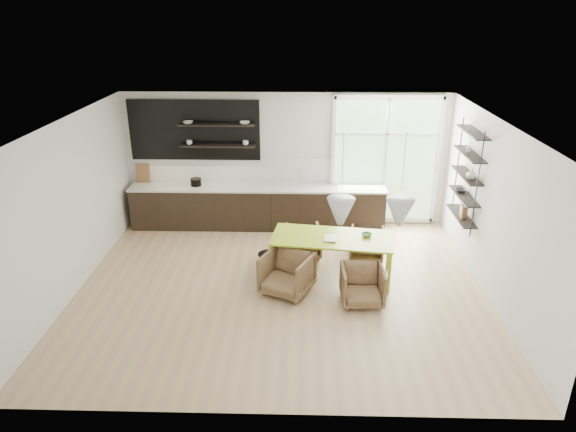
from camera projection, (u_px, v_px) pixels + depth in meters
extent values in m
cube|color=tan|center=(281.00, 288.00, 8.97)|extent=(7.00, 6.00, 0.01)
cube|color=silver|center=(286.00, 160.00, 11.19)|extent=(7.00, 0.02, 2.90)
cube|color=silver|center=(70.00, 209.00, 8.50)|extent=(0.02, 6.00, 2.90)
cube|color=silver|center=(495.00, 213.00, 8.33)|extent=(0.02, 6.00, 2.90)
cube|color=white|center=(280.00, 123.00, 7.86)|extent=(7.00, 6.00, 0.01)
cube|color=#B2D1A5|center=(385.00, 161.00, 11.11)|extent=(2.20, 0.02, 2.70)
cube|color=silver|center=(385.00, 161.00, 11.08)|extent=(2.30, 0.08, 2.80)
cone|color=silver|center=(341.00, 211.00, 7.85)|extent=(0.44, 0.44, 0.42)
cone|color=silver|center=(400.00, 212.00, 7.83)|extent=(0.44, 0.44, 0.42)
cylinder|color=black|center=(343.00, 161.00, 7.55)|extent=(0.01, 0.01, 0.89)
cylinder|color=black|center=(404.00, 161.00, 7.52)|extent=(0.01, 0.01, 0.89)
cube|color=black|center=(258.00, 208.00, 11.27)|extent=(5.50, 0.65, 0.90)
cube|color=silver|center=(258.00, 187.00, 11.09)|extent=(5.54, 0.69, 0.04)
cube|color=silver|center=(259.00, 171.00, 11.28)|extent=(5.50, 0.02, 0.55)
cube|color=black|center=(195.00, 130.00, 10.95)|extent=(2.80, 0.06, 1.30)
cube|color=black|center=(216.00, 125.00, 10.75)|extent=(1.60, 0.28, 0.03)
cube|color=black|center=(218.00, 146.00, 10.92)|extent=(1.60, 0.28, 0.03)
cube|color=olive|center=(143.00, 173.00, 11.29)|extent=(0.30, 0.10, 0.42)
cylinder|color=silver|center=(299.00, 177.00, 11.09)|extent=(0.02, 0.02, 0.40)
imported|color=white|center=(188.00, 123.00, 10.75)|extent=(0.22, 0.22, 0.05)
imported|color=white|center=(245.00, 123.00, 10.72)|extent=(0.22, 0.22, 0.05)
imported|color=white|center=(189.00, 142.00, 10.91)|extent=(0.12, 0.12, 0.10)
imported|color=white|center=(246.00, 143.00, 10.88)|extent=(0.12, 0.12, 0.10)
cylinder|color=black|center=(196.00, 183.00, 11.11)|extent=(0.23, 0.23, 0.14)
cube|color=black|center=(477.00, 186.00, 8.79)|extent=(0.02, 0.02, 1.90)
cube|color=black|center=(458.00, 166.00, 9.90)|extent=(0.02, 0.02, 1.90)
cube|color=black|center=(461.00, 216.00, 9.65)|extent=(0.26, 1.20, 0.02)
cube|color=black|center=(464.00, 196.00, 9.50)|extent=(0.26, 1.20, 0.02)
cube|color=black|center=(467.00, 175.00, 9.35)|extent=(0.26, 1.20, 0.02)
cube|color=black|center=(470.00, 154.00, 9.19)|extent=(0.26, 1.20, 0.03)
cube|color=black|center=(473.00, 132.00, 9.04)|extent=(0.26, 1.20, 0.03)
imported|color=white|center=(472.00, 174.00, 9.07)|extent=(0.18, 0.18, 0.19)
imported|color=#333338|center=(461.00, 190.00, 9.67)|extent=(0.22, 0.22, 0.05)
imported|color=white|center=(468.00, 149.00, 9.26)|extent=(0.10, 0.10, 0.09)
cube|color=olive|center=(464.00, 211.00, 9.51)|extent=(0.10, 0.18, 0.24)
cube|color=#98B31C|center=(332.00, 238.00, 9.07)|extent=(2.23, 1.23, 0.03)
cube|color=#98B31C|center=(272.00, 264.00, 8.98)|extent=(0.05, 0.05, 0.74)
cube|color=#98B31C|center=(280.00, 243.00, 9.76)|extent=(0.05, 0.05, 0.74)
cube|color=#98B31C|center=(389.00, 273.00, 8.68)|extent=(0.05, 0.05, 0.74)
cube|color=#98B31C|center=(388.00, 251.00, 9.47)|extent=(0.05, 0.05, 0.74)
imported|color=brown|center=(303.00, 241.00, 10.01)|extent=(0.72, 0.74, 0.61)
imported|color=brown|center=(367.00, 244.00, 9.92)|extent=(0.71, 0.73, 0.59)
imported|color=brown|center=(287.00, 273.00, 8.70)|extent=(1.03, 1.04, 0.72)
imported|color=brown|center=(362.00, 285.00, 8.41)|extent=(0.70, 0.72, 0.64)
cylinder|color=black|center=(268.00, 254.00, 9.16)|extent=(0.35, 0.35, 0.02)
cylinder|color=black|center=(268.00, 270.00, 9.28)|extent=(0.37, 0.37, 0.02)
cylinder|color=black|center=(276.00, 267.00, 9.20)|extent=(0.02, 0.02, 0.45)
cylinder|color=black|center=(271.00, 262.00, 9.39)|extent=(0.02, 0.02, 0.45)
cylinder|color=black|center=(259.00, 264.00, 9.29)|extent=(0.02, 0.02, 0.45)
cylinder|color=black|center=(265.00, 270.00, 9.10)|extent=(0.02, 0.02, 0.45)
imported|color=white|center=(324.00, 238.00, 9.00)|extent=(0.27, 0.33, 0.03)
imported|color=#5B8D5B|center=(367.00, 235.00, 9.08)|extent=(0.20, 0.20, 0.06)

